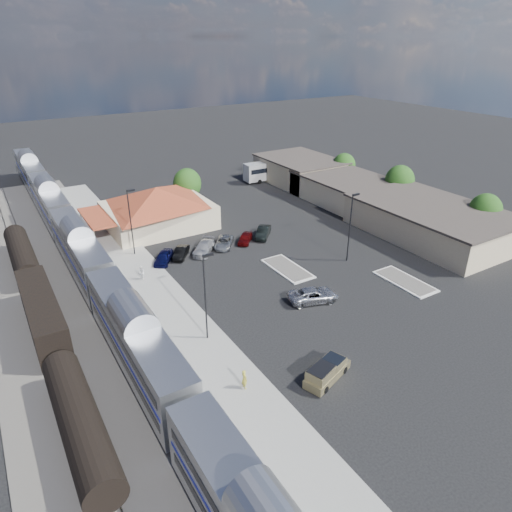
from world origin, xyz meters
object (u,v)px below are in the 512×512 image
suv (314,295)px  coach_bus (272,169)px  pickup_truck (327,371)px  station_depot (157,207)px

suv → coach_bus: size_ratio=0.46×
suv → coach_bus: coach_bus is taller
pickup_truck → coach_bus: size_ratio=0.43×
pickup_truck → coach_bus: 59.77m
pickup_truck → station_depot: bearing=-19.4°
suv → station_depot: bearing=29.1°
suv → coach_bus: (22.00, 41.77, 1.42)m
station_depot → suv: bearing=-77.6°
station_depot → coach_bus: bearing=22.8°
station_depot → suv: size_ratio=3.29×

